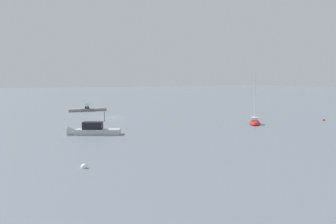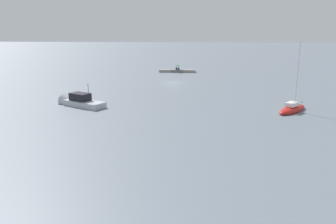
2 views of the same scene
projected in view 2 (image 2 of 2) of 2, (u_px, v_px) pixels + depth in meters
The scene contains 7 objects.
ground_plane at pixel (173, 82), 67.75m from camera, with size 500.00×500.00×0.00m, color slate.
seawall_pier at pixel (177, 71), 84.31m from camera, with size 9.48×1.53×0.67m.
person_seated_blue_left at pixel (179, 69), 84.12m from camera, with size 0.50×0.67×0.73m.
person_seated_dark_right at pixel (176, 69), 84.17m from camera, with size 0.50×0.67×0.73m.
umbrella_open_green at pixel (177, 65), 83.90m from camera, with size 1.36×1.36×1.29m.
sailboat_red_mid at pixel (292, 109), 43.28m from camera, with size 5.59×6.11×9.55m.
motorboat_grey_mid at pixel (78, 102), 46.73m from camera, with size 7.69×5.57×4.21m.
Camera 2 is at (-4.20, 67.10, 10.46)m, focal length 34.68 mm.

